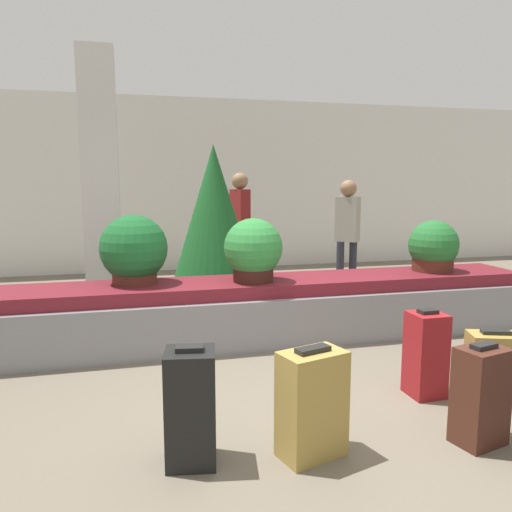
# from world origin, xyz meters

# --- Properties ---
(ground_plane) EXTENTS (18.00, 18.00, 0.00)m
(ground_plane) POSITION_xyz_m (0.00, 0.00, 0.00)
(ground_plane) COLOR #6B6051
(back_wall) EXTENTS (18.00, 0.06, 3.20)m
(back_wall) POSITION_xyz_m (0.00, 6.21, 1.60)
(back_wall) COLOR silver
(back_wall) RESTS_ON ground_plane
(carousel) EXTENTS (6.27, 0.89, 0.64)m
(carousel) POSITION_xyz_m (0.00, 1.69, 0.31)
(carousel) COLOR gray
(carousel) RESTS_ON ground_plane
(pillar) EXTENTS (0.42, 0.42, 3.20)m
(pillar) POSITION_xyz_m (-1.58, 3.05, 1.60)
(pillar) COLOR silver
(pillar) RESTS_ON ground_plane
(suitcase_0) EXTENTS (0.44, 0.35, 0.52)m
(suitcase_0) POSITION_xyz_m (1.44, -0.13, 0.25)
(suitcase_0) COLOR #A3843D
(suitcase_0) RESTS_ON ground_plane
(suitcase_1) EXTENTS (0.44, 0.34, 0.68)m
(suitcase_1) POSITION_xyz_m (-0.23, -0.61, 0.33)
(suitcase_1) COLOR #A3843D
(suitcase_1) RESTS_ON ground_plane
(suitcase_4) EXTENTS (0.35, 0.29, 0.66)m
(suitcase_4) POSITION_xyz_m (0.85, -0.73, 0.32)
(suitcase_4) COLOR #472319
(suitcase_4) RESTS_ON ground_plane
(suitcase_5) EXTENTS (0.26, 0.27, 0.69)m
(suitcase_5) POSITION_xyz_m (0.93, 0.00, 0.33)
(suitcase_5) COLOR maroon
(suitcase_5) RESTS_ON ground_plane
(suitcase_7) EXTENTS (0.33, 0.32, 0.72)m
(suitcase_7) POSITION_xyz_m (-0.95, -0.50, 0.35)
(suitcase_7) COLOR black
(suitcase_7) RESTS_ON ground_plane
(potted_plant_0) EXTENTS (0.56, 0.56, 0.58)m
(potted_plant_0) POSITION_xyz_m (2.10, 1.71, 0.91)
(potted_plant_0) COLOR #4C2319
(potted_plant_0) RESTS_ON carousel
(potted_plant_1) EXTENTS (0.60, 0.60, 0.65)m
(potted_plant_1) POSITION_xyz_m (-0.05, 1.61, 0.96)
(potted_plant_1) COLOR #381914
(potted_plant_1) RESTS_ON carousel
(potted_plant_2) EXTENTS (0.67, 0.67, 0.69)m
(potted_plant_2) POSITION_xyz_m (-1.23, 1.81, 0.97)
(potted_plant_2) COLOR #4C2319
(potted_plant_2) RESTS_ON carousel
(traveler_0) EXTENTS (0.35, 0.36, 1.68)m
(traveler_0) POSITION_xyz_m (1.77, 3.34, 1.01)
(traveler_0) COLOR #282833
(traveler_0) RESTS_ON ground_plane
(traveler_1) EXTENTS (0.31, 0.36, 1.80)m
(traveler_1) POSITION_xyz_m (0.39, 4.22, 1.09)
(traveler_1) COLOR #282833
(traveler_1) RESTS_ON ground_plane
(decorated_tree) EXTENTS (1.21, 1.21, 2.14)m
(decorated_tree) POSITION_xyz_m (-0.17, 3.26, 1.16)
(decorated_tree) COLOR #4C331E
(decorated_tree) RESTS_ON ground_plane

